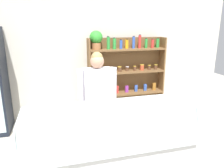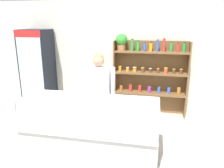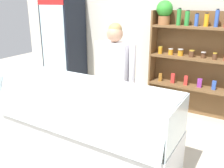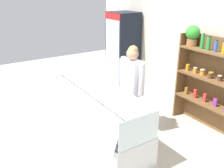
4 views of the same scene
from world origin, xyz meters
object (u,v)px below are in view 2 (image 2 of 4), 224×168
deli_display_case (89,138)px  shop_clerk (99,88)px  drinks_fridge (38,70)px  shelving_unit (146,70)px

deli_display_case → shop_clerk: 0.97m
deli_display_case → shop_clerk: (-0.01, 0.70, 0.66)m
drinks_fridge → shop_clerk: drinks_fridge is taller
shelving_unit → deli_display_case: bearing=-112.7°
drinks_fridge → deli_display_case: bearing=-43.8°
shelving_unit → shop_clerk: shelving_unit is taller
drinks_fridge → deli_display_case: (1.91, -1.83, -0.69)m
shelving_unit → shop_clerk: size_ratio=1.17×
shelving_unit → drinks_fridge: bearing=-177.0°
deli_display_case → shop_clerk: size_ratio=1.36×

